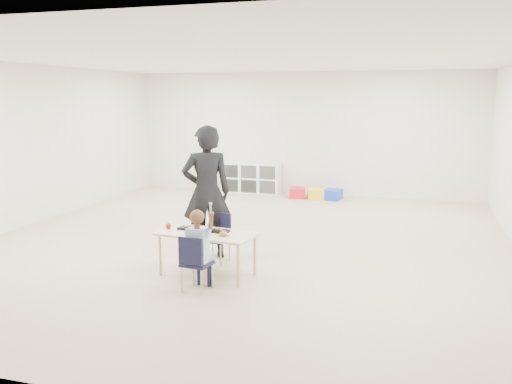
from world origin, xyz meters
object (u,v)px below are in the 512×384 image
(adult, at_px, (207,192))
(cubby_shelf, at_px, (251,178))
(chair_near, at_px, (197,263))
(child, at_px, (197,247))
(table, at_px, (207,254))

(adult, bearing_deg, cubby_shelf, -108.39)
(chair_near, height_order, child, child)
(chair_near, bearing_deg, cubby_shelf, 108.81)
(cubby_shelf, bearing_deg, chair_near, -78.33)
(chair_near, bearing_deg, child, 0.00)
(chair_near, distance_m, adult, 1.46)
(table, distance_m, adult, 1.03)
(child, relative_size, cubby_shelf, 0.75)
(table, height_order, chair_near, chair_near)
(child, xyz_separation_m, adult, (-0.38, 1.28, 0.40))
(table, height_order, cubby_shelf, cubby_shelf)
(table, distance_m, child, 0.60)
(table, distance_m, cubby_shelf, 6.05)
(adult, bearing_deg, chair_near, 77.85)
(table, relative_size, adult, 0.69)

